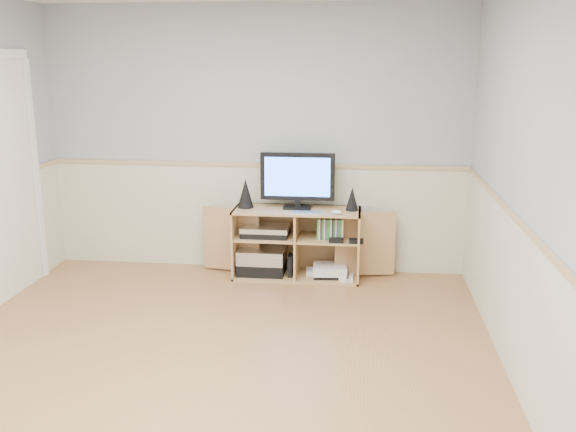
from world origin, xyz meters
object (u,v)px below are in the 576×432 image
object	(u,v)px
keyboard	(306,213)
game_consoles	(329,271)
monitor	(298,178)
media_cabinet	(297,241)

from	to	relation	value
keyboard	game_consoles	size ratio (longest dim) A/B	0.60
keyboard	monitor	bearing A→B (deg)	116.68
media_cabinet	monitor	distance (m)	0.60
monitor	keyboard	world-z (taller)	monitor
monitor	keyboard	distance (m)	0.35
keyboard	game_consoles	xyz separation A→B (m)	(0.20, 0.13, -0.59)
keyboard	game_consoles	world-z (taller)	keyboard
media_cabinet	keyboard	bearing A→B (deg)	-63.10
monitor	game_consoles	distance (m)	0.92
monitor	game_consoles	world-z (taller)	monitor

